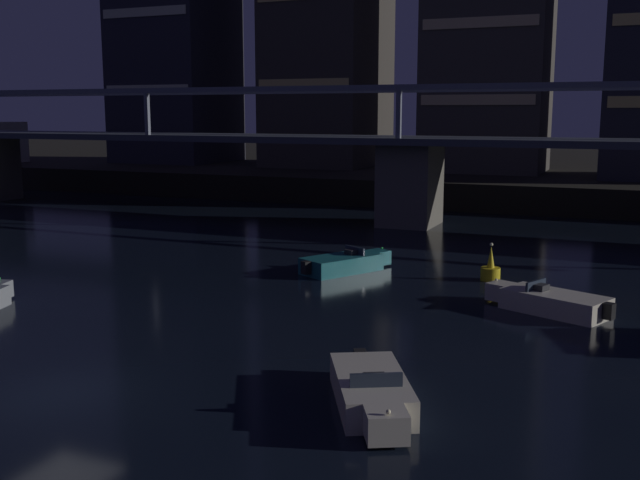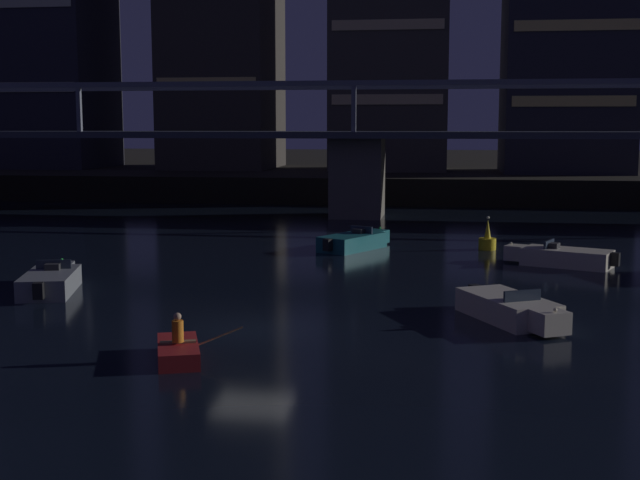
{
  "view_description": "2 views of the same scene",
  "coord_description": "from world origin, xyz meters",
  "px_view_note": "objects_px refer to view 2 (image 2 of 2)",
  "views": [
    {
      "loc": [
        14.28,
        -15.34,
        7.67
      ],
      "look_at": [
        2.38,
        12.73,
        2.46
      ],
      "focal_mm": 42.2,
      "sensor_mm": 36.0,
      "label": 1
    },
    {
      "loc": [
        5.84,
        -25.75,
        6.46
      ],
      "look_at": [
        0.4,
        12.46,
        1.22
      ],
      "focal_mm": 47.75,
      "sensor_mm": 36.0,
      "label": 2
    }
  ],
  "objects_px": {
    "river_bridge": "(358,154)",
    "speedboat_mid_right": "(511,309)",
    "speedboat_mid_center": "(51,281)",
    "dinghy_with_paddler": "(178,350)",
    "speedboat_near_center": "(562,257)",
    "channel_buoy": "(487,241)",
    "speedboat_near_right": "(355,241)"
  },
  "relations": [
    {
      "from": "river_bridge",
      "to": "speedboat_near_center",
      "type": "xyz_separation_m",
      "value": [
        11.44,
        -19.88,
        -4.0
      ]
    },
    {
      "from": "speedboat_mid_center",
      "to": "channel_buoy",
      "type": "xyz_separation_m",
      "value": [
        17.43,
        13.87,
        0.06
      ]
    },
    {
      "from": "speedboat_near_right",
      "to": "speedboat_mid_right",
      "type": "relative_size",
      "value": 1.0
    },
    {
      "from": "speedboat_near_center",
      "to": "river_bridge",
      "type": "bearing_deg",
      "value": 119.92
    },
    {
      "from": "speedboat_mid_center",
      "to": "speedboat_mid_right",
      "type": "height_order",
      "value": "same"
    },
    {
      "from": "speedboat_mid_center",
      "to": "speedboat_mid_right",
      "type": "xyz_separation_m",
      "value": [
        17.36,
        -2.58,
        0.0
      ]
    },
    {
      "from": "speedboat_near_right",
      "to": "speedboat_mid_right",
      "type": "height_order",
      "value": "same"
    },
    {
      "from": "speedboat_near_right",
      "to": "channel_buoy",
      "type": "distance_m",
      "value": 6.92
    },
    {
      "from": "channel_buoy",
      "to": "speedboat_mid_right",
      "type": "bearing_deg",
      "value": -90.26
    },
    {
      "from": "speedboat_near_center",
      "to": "dinghy_with_paddler",
      "type": "relative_size",
      "value": 1.79
    },
    {
      "from": "speedboat_mid_right",
      "to": "channel_buoy",
      "type": "relative_size",
      "value": 2.79
    },
    {
      "from": "speedboat_near_center",
      "to": "channel_buoy",
      "type": "distance_m",
      "value": 5.68
    },
    {
      "from": "river_bridge",
      "to": "channel_buoy",
      "type": "height_order",
      "value": "river_bridge"
    },
    {
      "from": "speedboat_near_center",
      "to": "speedboat_mid_center",
      "type": "bearing_deg",
      "value": -156.05
    },
    {
      "from": "river_bridge",
      "to": "dinghy_with_paddler",
      "type": "relative_size",
      "value": 29.44
    },
    {
      "from": "river_bridge",
      "to": "speedboat_near_right",
      "type": "distance_m",
      "value": 16.52
    },
    {
      "from": "river_bridge",
      "to": "speedboat_mid_right",
      "type": "height_order",
      "value": "river_bridge"
    },
    {
      "from": "river_bridge",
      "to": "channel_buoy",
      "type": "relative_size",
      "value": 47.13
    },
    {
      "from": "speedboat_mid_right",
      "to": "dinghy_with_paddler",
      "type": "distance_m",
      "value": 11.3
    },
    {
      "from": "channel_buoy",
      "to": "river_bridge",
      "type": "bearing_deg",
      "value": 118.7
    },
    {
      "from": "speedboat_mid_center",
      "to": "dinghy_with_paddler",
      "type": "height_order",
      "value": "dinghy_with_paddler"
    },
    {
      "from": "speedboat_near_center",
      "to": "speedboat_mid_right",
      "type": "distance_m",
      "value": 12.15
    },
    {
      "from": "speedboat_mid_center",
      "to": "speedboat_mid_right",
      "type": "distance_m",
      "value": 17.55
    },
    {
      "from": "river_bridge",
      "to": "speedboat_near_center",
      "type": "distance_m",
      "value": 23.29
    },
    {
      "from": "speedboat_mid_center",
      "to": "dinghy_with_paddler",
      "type": "distance_m",
      "value": 11.73
    },
    {
      "from": "channel_buoy",
      "to": "speedboat_mid_center",
      "type": "bearing_deg",
      "value": -141.49
    },
    {
      "from": "river_bridge",
      "to": "channel_buoy",
      "type": "distance_m",
      "value": 17.72
    },
    {
      "from": "speedboat_mid_center",
      "to": "speedboat_near_center",
      "type": "bearing_deg",
      "value": 23.95
    },
    {
      "from": "speedboat_near_right",
      "to": "dinghy_with_paddler",
      "type": "height_order",
      "value": "dinghy_with_paddler"
    },
    {
      "from": "speedboat_near_center",
      "to": "speedboat_mid_center",
      "type": "distance_m",
      "value": 22.52
    },
    {
      "from": "river_bridge",
      "to": "speedboat_mid_center",
      "type": "height_order",
      "value": "river_bridge"
    },
    {
      "from": "speedboat_near_center",
      "to": "channel_buoy",
      "type": "relative_size",
      "value": 2.86
    }
  ]
}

